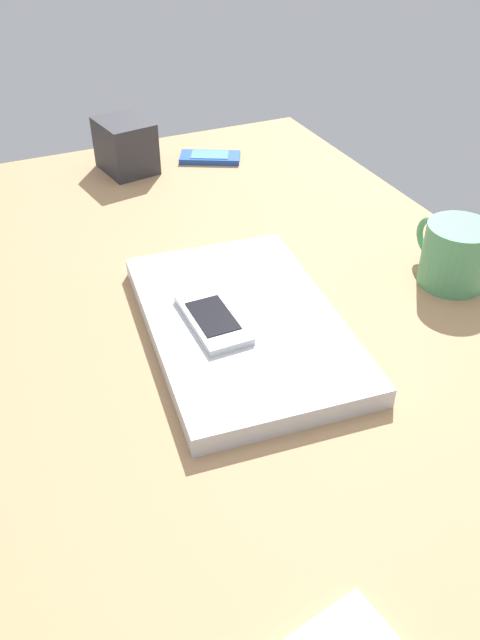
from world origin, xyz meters
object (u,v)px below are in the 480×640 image
desk_organizer (126,146)px  coffee_mug (455,254)px  laptop_closed (240,325)px  cell_phone_on_laptop (213,319)px  cell_phone_on_desk (210,157)px

desk_organizer → coffee_mug: 60.04cm
laptop_closed → coffee_mug: coffee_mug is taller
cell_phone_on_laptop → cell_phone_on_desk: size_ratio=0.96×
cell_phone_on_desk → desk_organizer: (2.00, 15.00, 3.91)cm
cell_phone_on_laptop → coffee_mug: bearing=-92.6°
cell_phone_on_laptop → desk_organizer: 51.35cm
laptop_closed → cell_phone_on_desk: size_ratio=2.82×
coffee_mug → cell_phone_on_desk: bearing=15.3°
cell_phone_on_desk → coffee_mug: 52.64cm
cell_phone_on_desk → coffee_mug: bearing=-164.7°
cell_phone_on_laptop → coffee_mug: size_ratio=0.98×
laptop_closed → cell_phone_on_desk: (49.48, -16.23, -0.69)cm
cell_phone_on_laptop → coffee_mug: coffee_mug is taller
laptop_closed → desk_organizer: bearing=4.4°
cell_phone_on_desk → coffee_mug: coffee_mug is taller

